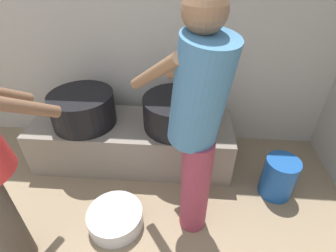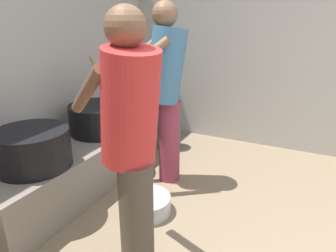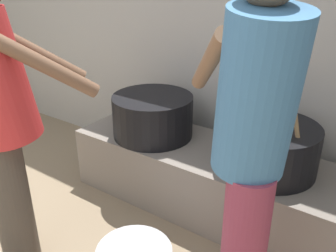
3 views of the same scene
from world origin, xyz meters
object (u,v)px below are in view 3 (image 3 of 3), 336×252
(cooking_pot_secondary, at_px, (153,116))
(cooking_pot_main, at_px, (268,147))
(cook_in_blue_shirt, at_px, (253,137))
(cook_in_red_shirt, at_px, (0,113))

(cooking_pot_secondary, bearing_deg, cooking_pot_main, 1.18)
(cooking_pot_main, height_order, cook_in_blue_shirt, cook_in_blue_shirt)
(cooking_pot_main, distance_m, cook_in_red_shirt, 1.46)
(cook_in_blue_shirt, relative_size, cook_in_red_shirt, 1.04)
(cook_in_blue_shirt, xyz_separation_m, cook_in_red_shirt, (-1.14, -0.36, -0.04))
(cooking_pot_secondary, bearing_deg, cook_in_red_shirt, -99.61)
(cook_in_blue_shirt, bearing_deg, cook_in_red_shirt, -162.45)
(cooking_pot_main, distance_m, cook_in_blue_shirt, 0.76)
(cooking_pot_main, relative_size, cook_in_blue_shirt, 0.44)
(cooking_pot_secondary, xyz_separation_m, cook_in_red_shirt, (-0.17, -0.99, 0.32))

